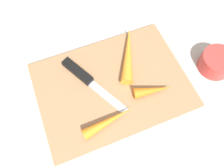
# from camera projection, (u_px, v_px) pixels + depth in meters

# --- Properties ---
(ground_plane) EXTENTS (1.40, 1.40, 0.00)m
(ground_plane) POSITION_uv_depth(u_px,v_px,m) (112.00, 86.00, 0.55)
(ground_plane) COLOR #ADA8A0
(cutting_board) EXTENTS (0.36, 0.26, 0.01)m
(cutting_board) POSITION_uv_depth(u_px,v_px,m) (112.00, 85.00, 0.54)
(cutting_board) COLOR #99704C
(cutting_board) RESTS_ON ground_plane
(knife) EXTENTS (0.11, 0.19, 0.01)m
(knife) POSITION_uv_depth(u_px,v_px,m) (81.00, 75.00, 0.54)
(knife) COLOR #B7B7BC
(knife) RESTS_ON cutting_board
(carrot_longest) EXTENTS (0.10, 0.16, 0.03)m
(carrot_longest) POSITION_uv_depth(u_px,v_px,m) (128.00, 53.00, 0.56)
(carrot_longest) COLOR orange
(carrot_longest) RESTS_ON cutting_board
(carrot_shortest) EXTENTS (0.09, 0.04, 0.03)m
(carrot_shortest) POSITION_uv_depth(u_px,v_px,m) (153.00, 90.00, 0.51)
(carrot_shortest) COLOR orange
(carrot_shortest) RESTS_ON cutting_board
(carrot_medium) EXTENTS (0.12, 0.04, 0.03)m
(carrot_medium) POSITION_uv_depth(u_px,v_px,m) (108.00, 121.00, 0.48)
(carrot_medium) COLOR orange
(carrot_medium) RESTS_ON cutting_board
(small_bowl) EXTENTS (0.08, 0.08, 0.04)m
(small_bowl) POSITION_uv_depth(u_px,v_px,m) (217.00, 62.00, 0.55)
(small_bowl) COLOR red
(small_bowl) RESTS_ON ground_plane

